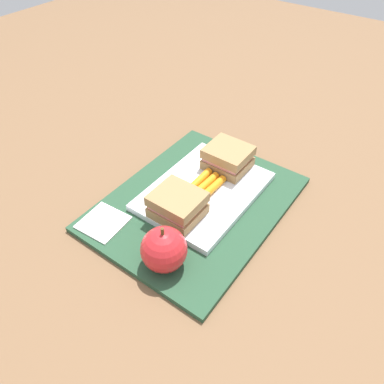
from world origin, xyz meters
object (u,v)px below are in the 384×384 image
(carrot_sticks_bundle, at_px, (205,185))
(apple, at_px, (164,249))
(sandwich_half_right, at_px, (178,205))
(food_tray, at_px, (204,191))
(paper_napkin, at_px, (103,222))
(sandwich_half_left, at_px, (228,158))

(carrot_sticks_bundle, height_order, apple, apple)
(sandwich_half_right, relative_size, apple, 0.99)
(food_tray, bearing_deg, apple, 14.06)
(food_tray, distance_m, carrot_sticks_bundle, 0.01)
(sandwich_half_right, xyz_separation_m, apple, (0.09, 0.04, 0.00))
(paper_napkin, bearing_deg, apple, 88.56)
(apple, relative_size, paper_napkin, 1.15)
(food_tray, xyz_separation_m, sandwich_half_left, (-0.08, 0.00, 0.03))
(food_tray, height_order, paper_napkin, food_tray)
(carrot_sticks_bundle, relative_size, apple, 0.94)
(food_tray, relative_size, sandwich_half_left, 2.88)
(food_tray, relative_size, carrot_sticks_bundle, 3.02)
(food_tray, xyz_separation_m, sandwich_half_right, (0.08, 0.00, 0.03))
(food_tray, height_order, sandwich_half_left, sandwich_half_left)
(carrot_sticks_bundle, relative_size, paper_napkin, 1.09)
(food_tray, xyz_separation_m, apple, (0.16, 0.04, 0.03))
(food_tray, height_order, apple, apple)
(food_tray, distance_m, apple, 0.17)
(food_tray, xyz_separation_m, paper_napkin, (0.16, -0.10, -0.00))
(sandwich_half_left, relative_size, apple, 0.99)
(sandwich_half_left, height_order, apple, apple)
(sandwich_half_left, bearing_deg, apple, 9.62)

